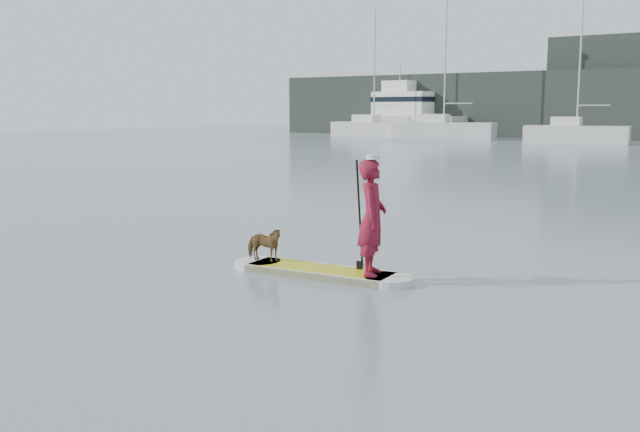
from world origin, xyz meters
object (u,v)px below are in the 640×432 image
Objects in this scene: sailboat_a at (373,128)px; sailboat_b at (443,128)px; motor_yacht_b at (409,115)px; paddleboard at (320,272)px; dog at (264,244)px; paddler at (372,218)px; sailboat_c at (575,133)px.

sailboat_b reaches higher than sailboat_a.
sailboat_a is 1.07× the size of motor_yacht_b.
paddleboard is at bearing -62.75° from sailboat_a.
paddleboard is 0.25× the size of sailboat_b.
sailboat_a is (-27.83, 49.48, 0.40)m from dog.
dog is at bearing -59.18° from motor_yacht_b.
paddler is 47.96m from sailboat_c.
dog is 52.98m from sailboat_b.
sailboat_b is 1.21× the size of motor_yacht_b.
sailboat_a is 1.08× the size of sailboat_c.
motor_yacht_b is (-28.19, 53.16, 0.95)m from paddler.
motor_yacht_b reaches higher than dog.
paddler is 0.17× the size of sailboat_c.
sailboat_c is at bearing -19.14° from sailboat_b.
sailboat_b is at bearing -32.52° from motor_yacht_b.
paddleboard is 0.28× the size of sailboat_a.
sailboat_c is at bearing 94.70° from paddleboard.
sailboat_b is at bearing 0.18° from paddler.
dog is at bearing -77.91° from sailboat_b.
dog is 0.06× the size of sailboat_a.
sailboat_c reaches higher than paddler.
sailboat_c is at bearing -12.14° from paddler.
sailboat_b is at bearing 10.49° from dog.
paddleboard is at bearing -95.53° from dog.
paddleboard is 53.31m from sailboat_b.
motor_yacht_b reaches higher than paddler.
sailboat_a reaches higher than dog.
paddler is at bearing -57.33° from motor_yacht_b.
dog is at bearing -88.58° from sailboat_c.
dog is at bearing -63.79° from sailboat_a.
paddler is at bearing -75.79° from sailboat_b.
sailboat_b is (7.55, -0.53, 0.10)m from sailboat_a.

